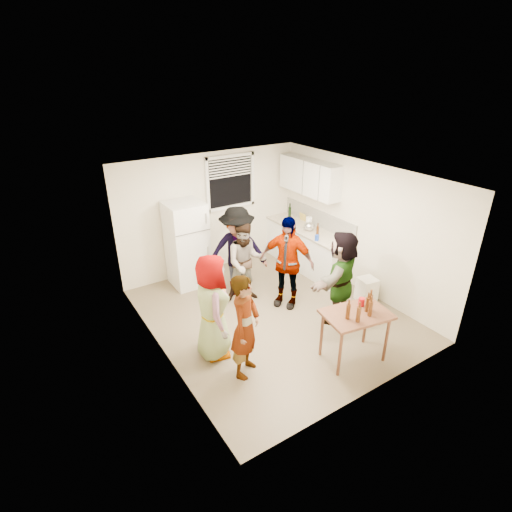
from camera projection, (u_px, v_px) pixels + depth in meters
room at (272, 314)px, 7.12m from camera, size 4.00×4.50×2.50m
window at (230, 182)px, 8.22m from camera, size 1.12×0.10×1.06m
refrigerator at (187, 244)px, 7.82m from camera, size 0.70×0.70×1.70m
counter_lower at (307, 249)px, 8.64m from camera, size 0.60×2.20×0.86m
countertop at (308, 230)px, 8.45m from camera, size 0.64×2.22×0.04m
backsplash at (319, 218)px, 8.50m from camera, size 0.03×2.20×0.36m
upper_cabinets at (309, 177)px, 8.20m from camera, size 0.34×1.60×0.70m
kettle at (309, 231)px, 8.34m from camera, size 0.28×0.25×0.21m
paper_towel at (308, 230)px, 8.40m from camera, size 0.13×0.13×0.27m
wine_bottle at (289, 219)px, 9.00m from camera, size 0.07×0.07×0.26m
beer_bottle_counter at (317, 236)px, 8.07m from camera, size 0.05×0.05×0.20m
blue_cup at (317, 240)px, 7.87m from camera, size 0.09×0.09×0.12m
picture_frame at (303, 217)px, 8.85m from camera, size 0.02×0.20×0.17m
trash_bin at (367, 289)px, 7.45m from camera, size 0.36×0.36×0.46m
serving_table at (351, 357)px, 6.08m from camera, size 1.05×0.79×0.80m
beer_bottle_table at (369, 310)px, 5.80m from camera, size 0.06×0.06×0.25m
red_cup at (361, 305)px, 5.91m from camera, size 0.09×0.09×0.12m
guest_grey at (215, 353)px, 6.17m from camera, size 1.81×1.23×0.53m
guest_stripe at (246, 371)px, 5.81m from camera, size 1.39×1.60×0.37m
guest_back_left at (246, 298)px, 7.62m from camera, size 1.26×1.71×0.58m
guest_back_right at (238, 292)px, 7.82m from camera, size 1.77×2.07×0.65m
guest_black at (285, 303)px, 7.46m from camera, size 1.99×1.79×0.42m
guest_orange at (337, 317)px, 7.04m from camera, size 2.06×2.12×0.48m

